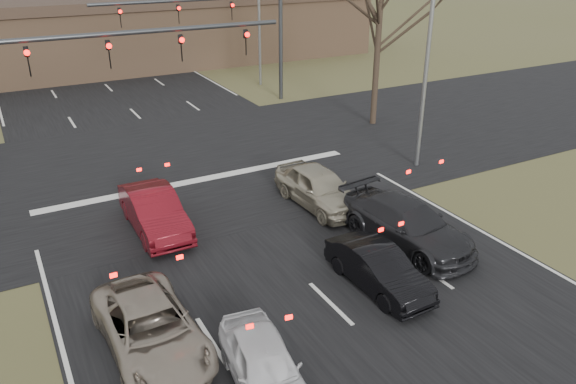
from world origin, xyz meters
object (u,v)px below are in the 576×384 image
(car_charcoal_sedan, at_px, (407,224))
(car_red_ahead, at_px, (154,211))
(mast_arm_near, at_px, (50,72))
(car_white_sedan, at_px, (265,366))
(car_silver_suv, at_px, (151,329))
(car_black_hatch, at_px, (378,269))
(streetlight_right_near, at_px, (426,38))
(mast_arm_far, at_px, (237,19))
(streetlight_right_far, at_px, (256,0))
(building, at_px, (110,32))
(car_silver_ahead, at_px, (319,187))

(car_charcoal_sedan, xyz_separation_m, car_red_ahead, (-7.00, 4.89, -0.01))
(mast_arm_near, bearing_deg, car_white_sedan, -79.45)
(car_silver_suv, height_order, car_red_ahead, car_red_ahead)
(car_black_hatch, height_order, car_red_ahead, car_red_ahead)
(streetlight_right_near, bearing_deg, mast_arm_far, 101.47)
(mast_arm_far, bearing_deg, car_black_hatch, -102.82)
(streetlight_right_near, bearing_deg, streetlight_right_far, 88.32)
(car_black_hatch, bearing_deg, car_white_sedan, -157.96)
(streetlight_right_near, bearing_deg, building, 103.69)
(mast_arm_near, relative_size, streetlight_right_near, 1.21)
(streetlight_right_near, height_order, car_white_sedan, streetlight_right_near)
(mast_arm_near, distance_m, car_white_sedan, 12.97)
(mast_arm_near, distance_m, car_silver_ahead, 10.30)
(mast_arm_far, relative_size, streetlight_right_far, 1.11)
(streetlight_right_near, xyz_separation_m, car_black_hatch, (-7.17, -6.93, -4.97))
(car_silver_suv, xyz_separation_m, car_silver_ahead, (7.87, 5.09, 0.11))
(building, distance_m, mast_arm_near, 26.14)
(car_red_ahead, distance_m, car_silver_ahead, 6.08)
(streetlight_right_far, xyz_separation_m, car_red_ahead, (-12.32, -17.43, -4.87))
(car_silver_suv, xyz_separation_m, car_white_sedan, (1.87, -2.44, -0.02))
(streetlight_right_far, distance_m, car_silver_ahead, 20.08)
(mast_arm_far, height_order, car_white_sedan, mast_arm_far)
(car_silver_suv, bearing_deg, car_silver_ahead, 31.30)
(car_silver_suv, bearing_deg, mast_arm_near, 90.55)
(car_red_ahead, bearing_deg, mast_arm_far, 55.85)
(mast_arm_near, bearing_deg, mast_arm_far, 41.22)
(streetlight_right_far, xyz_separation_m, car_silver_ahead, (-6.32, -18.43, -4.84))
(car_black_hatch, bearing_deg, car_silver_suv, 174.80)
(car_white_sedan, bearing_deg, streetlight_right_far, 72.34)
(building, relative_size, car_black_hatch, 11.38)
(car_red_ahead, bearing_deg, car_white_sedan, -89.79)
(building, xyz_separation_m, car_charcoal_sedan, (2.00, -33.32, -1.93))
(mast_arm_near, distance_m, mast_arm_far, 15.17)
(car_silver_suv, height_order, car_silver_ahead, car_silver_ahead)
(mast_arm_near, bearing_deg, car_red_ahead, -57.00)
(mast_arm_far, relative_size, car_red_ahead, 2.55)
(streetlight_right_far, bearing_deg, car_charcoal_sedan, -103.41)
(streetlight_right_near, height_order, car_silver_ahead, streetlight_right_near)
(car_silver_ahead, bearing_deg, streetlight_right_far, 68.80)
(car_red_ahead, bearing_deg, building, 80.24)
(building, bearing_deg, car_silver_suv, -101.25)
(mast_arm_near, relative_size, car_silver_ahead, 2.77)
(car_white_sedan, relative_size, car_red_ahead, 0.83)
(mast_arm_near, height_order, mast_arm_far, same)
(mast_arm_far, distance_m, car_silver_suv, 22.86)
(car_red_ahead, relative_size, car_silver_ahead, 1.00)
(streetlight_right_far, xyz_separation_m, car_silver_suv, (-14.19, -23.53, -4.95))
(mast_arm_far, xyz_separation_m, streetlight_right_near, (2.64, -13.00, 0.57))
(mast_arm_far, relative_size, car_black_hatch, 2.98)
(streetlight_right_far, height_order, car_red_ahead, streetlight_right_far)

